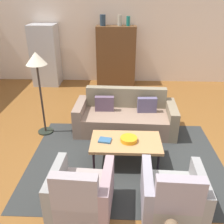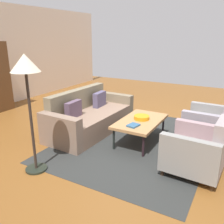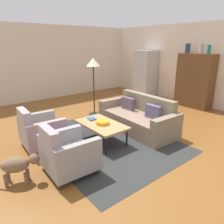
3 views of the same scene
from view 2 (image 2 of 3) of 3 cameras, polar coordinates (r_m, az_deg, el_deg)
ground_plane at (r=4.99m, az=4.40°, el=-5.21°), size 11.54×11.54×0.00m
area_rug at (r=4.69m, az=6.05°, el=-6.79°), size 3.40×2.60×0.01m
couch at (r=5.10m, az=-5.62°, el=-1.27°), size 2.13×0.97×0.86m
coffee_table at (r=4.52m, az=6.79°, el=-2.34°), size 1.20×0.70×0.44m
armchair_left at (r=3.73m, az=19.97°, el=-8.86°), size 0.84×0.84×0.88m
armchair_right at (r=4.83m, az=22.47°, el=-3.00°), size 0.83×0.83×0.88m
fruit_bowl at (r=4.54m, az=7.05°, el=-1.30°), size 0.29×0.29×0.07m
book_stack at (r=4.19m, az=5.10°, el=-3.18°), size 0.23×0.20×0.03m
floor_lamp at (r=3.44m, az=-19.74°, el=8.35°), size 0.40×0.40×1.72m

